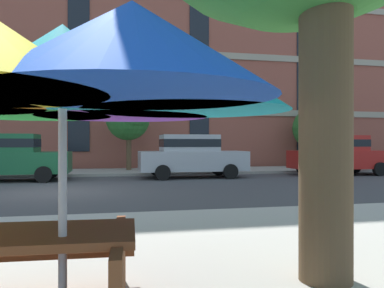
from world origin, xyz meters
TOP-DOWN VIEW (x-y plane):
  - ground_plane at (0.00, 0.00)m, footprint 120.00×120.00m
  - sidewalk_far at (0.00, 6.80)m, footprint 56.00×3.60m
  - apartment_building at (0.00, 14.99)m, footprint 45.34×12.08m
  - sedan_green at (-2.15, 3.70)m, footprint 4.40×1.98m
  - sedan_silver at (4.91, 3.70)m, footprint 4.40×1.98m
  - sedan_red at (11.74, 3.70)m, footprint 4.40×1.98m
  - street_tree_middle at (2.47, 7.20)m, footprint 2.16×2.27m
  - street_tree_right at (12.67, 7.50)m, footprint 2.33×2.33m
  - patio_umbrella at (1.32, -9.00)m, footprint 3.31×3.08m
  - picnic_table at (0.94, -8.81)m, footprint 1.87×1.61m

SIDE VIEW (x-z plane):
  - ground_plane at x=0.00m, z-range 0.00..0.00m
  - sidewalk_far at x=0.00m, z-range 0.00..0.12m
  - picnic_table at x=0.94m, z-range 0.10..0.87m
  - sedan_green at x=-2.15m, z-range 0.06..1.84m
  - sedan_silver at x=4.91m, z-range 0.06..1.84m
  - sedan_red at x=11.74m, z-range 0.06..1.84m
  - patio_umbrella at x=1.32m, z-range 0.80..3.05m
  - street_tree_right at x=12.67m, z-range 0.61..4.04m
  - street_tree_middle at x=2.47m, z-range 0.83..4.67m
  - apartment_building at x=0.00m, z-range 0.00..19.20m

